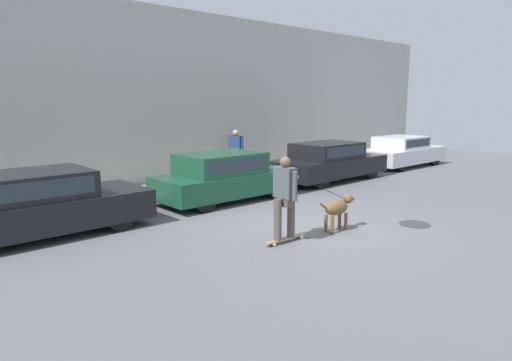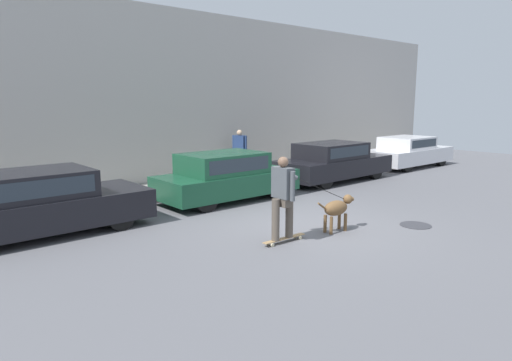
# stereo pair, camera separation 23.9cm
# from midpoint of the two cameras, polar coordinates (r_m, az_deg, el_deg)

# --- Properties ---
(ground_plane) EXTENTS (36.00, 36.00, 0.00)m
(ground_plane) POSITION_cam_midpoint_polar(r_m,az_deg,el_deg) (10.21, 5.95, -5.76)
(ground_plane) COLOR slate
(back_wall) EXTENTS (32.00, 0.30, 5.68)m
(back_wall) POSITION_cam_midpoint_polar(r_m,az_deg,el_deg) (15.10, -13.81, 10.03)
(back_wall) COLOR #B2ADA8
(back_wall) RESTS_ON ground_plane
(sidewalk_curb) EXTENTS (30.00, 2.25, 0.12)m
(sidewalk_curb) POSITION_cam_midpoint_polar(r_m,az_deg,el_deg) (14.25, -10.78, -1.07)
(sidewalk_curb) COLOR gray
(sidewalk_curb) RESTS_ON ground_plane
(parked_car_0) EXTENTS (4.29, 1.84, 1.35)m
(parked_car_0) POSITION_cam_midpoint_polar(r_m,az_deg,el_deg) (10.39, -26.02, -2.78)
(parked_car_0) COLOR black
(parked_car_0) RESTS_ON ground_plane
(parked_car_1) EXTENTS (4.03, 1.79, 1.34)m
(parked_car_1) POSITION_cam_midpoint_polar(r_m,az_deg,el_deg) (12.64, -4.54, 0.39)
(parked_car_1) COLOR black
(parked_car_1) RESTS_ON ground_plane
(parked_car_2) EXTENTS (4.46, 1.77, 1.32)m
(parked_car_2) POSITION_cam_midpoint_polar(r_m,az_deg,el_deg) (15.95, 8.71, 2.30)
(parked_car_2) COLOR black
(parked_car_2) RESTS_ON ground_plane
(parked_car_3) EXTENTS (4.30, 1.81, 1.26)m
(parked_car_3) POSITION_cam_midpoint_polar(r_m,az_deg,el_deg) (20.04, 17.49, 3.43)
(parked_car_3) COLOR black
(parked_car_3) RESTS_ON ground_plane
(dog) EXTENTS (1.05, 0.37, 0.76)m
(dog) POSITION_cam_midpoint_polar(r_m,az_deg,el_deg) (9.86, 9.49, -3.40)
(dog) COLOR brown
(dog) RESTS_ON ground_plane
(skateboarder) EXTENTS (2.22, 0.63, 1.71)m
(skateboarder) POSITION_cam_midpoint_polar(r_m,az_deg,el_deg) (8.84, 2.91, -1.76)
(skateboarder) COLOR beige
(skateboarder) RESTS_ON ground_plane
(pedestrian_with_bag) EXTENTS (0.36, 0.65, 1.61)m
(pedestrian_with_bag) POSITION_cam_midpoint_polar(r_m,az_deg,el_deg) (16.04, -2.90, 3.78)
(pedestrian_with_bag) COLOR brown
(pedestrian_with_bag) RESTS_ON sidewalk_curb
(manhole_cover) EXTENTS (0.68, 0.68, 0.01)m
(manhole_cover) POSITION_cam_midpoint_polar(r_m,az_deg,el_deg) (10.89, 18.63, -5.20)
(manhole_cover) COLOR #38383D
(manhole_cover) RESTS_ON ground_plane
(fire_hydrant) EXTENTS (0.18, 0.18, 0.67)m
(fire_hydrant) POSITION_cam_midpoint_polar(r_m,az_deg,el_deg) (18.53, 12.01, 2.35)
(fire_hydrant) COLOR #4C5156
(fire_hydrant) RESTS_ON ground_plane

